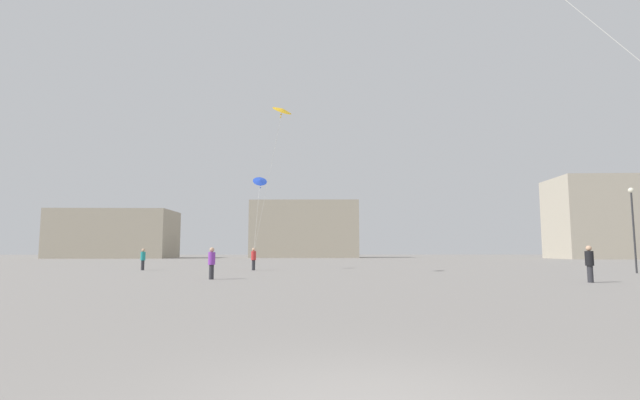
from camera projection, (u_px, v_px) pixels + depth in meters
The scene contains 10 objects.
person_in_red at pixel (254, 258), 35.52m from camera, with size 0.37×0.37×1.70m.
person_in_teal at pixel (143, 258), 35.66m from camera, with size 0.36×0.36×1.64m.
person_in_black at pixel (590, 262), 22.23m from camera, with size 0.38×0.38×1.75m.
person_in_purple at pixel (212, 262), 24.65m from camera, with size 0.37×0.37×1.68m.
kite_cobalt_diamond at pixel (260, 181), 37.68m from camera, with size 1.30×2.09×6.27m.
kite_amber_diamond at pixel (282, 110), 31.69m from camera, with size 3.28×5.93×10.16m.
building_left_hall at pixel (115, 234), 88.47m from camera, with size 21.60×11.76×9.00m.
building_centre_hall at pixel (305, 229), 94.39m from camera, with size 21.81×8.91×11.33m.
building_right_hall at pixel (609, 218), 82.60m from camera, with size 19.85×12.82×14.30m.
lamppost_east at pixel (633, 217), 31.40m from camera, with size 0.36×0.36×5.74m.
Camera 1 is at (-0.67, -4.70, 1.55)m, focal length 26.20 mm.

